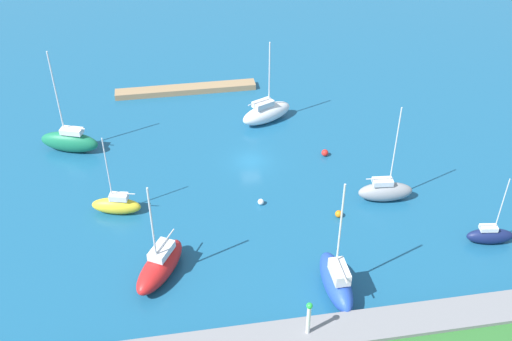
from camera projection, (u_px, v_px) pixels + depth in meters
The scene contains 14 objects.
water at pixel (251, 161), 76.71m from camera, with size 160.00×160.00×0.00m, color #19567F.
pier_dock at pixel (186, 89), 91.50m from camera, with size 21.31×2.25×0.88m, color #997A56.
breakwater at pixel (301, 338), 53.20m from camera, with size 55.67×3.52×1.44m, color gray.
harbor_beacon at pixel (309, 316), 51.59m from camera, with size 0.56×0.56×3.73m.
sailboat_blue_lone_north at pixel (336, 281), 57.70m from camera, with size 2.57×7.84×12.90m.
sailboat_green_west_end at pixel (70, 141), 77.79m from camera, with size 8.09×4.75×14.06m.
sailboat_yellow_lone_south at pixel (116, 205), 67.78m from camera, with size 5.91×3.05×10.09m.
sailboat_navy_off_beacon at pixel (490, 235), 63.82m from camera, with size 5.21×2.28×8.49m.
sailboat_white_mid_basin at pixel (266, 112), 83.89m from camera, with size 8.22×5.77×11.87m.
sailboat_red_outer_mooring at pixel (160, 265), 59.72m from camera, with size 6.43×8.24×11.37m.
sailboat_gray_east_end at pixel (385, 191), 69.59m from camera, with size 6.55×2.68×12.41m.
mooring_buoy_orange at pixel (339, 214), 67.58m from camera, with size 0.83×0.83×0.83m, color orange.
mooring_buoy_red at pixel (325, 153), 77.49m from camera, with size 0.90×0.90×0.90m, color red.
mooring_buoy_white at pixel (261, 202), 69.43m from camera, with size 0.72×0.72×0.72m, color white.
Camera 1 is at (9.59, 62.13, 43.98)m, focal length 42.04 mm.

